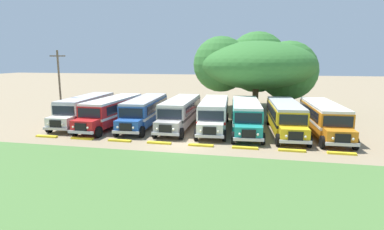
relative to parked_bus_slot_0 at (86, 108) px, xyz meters
name	(u,v)px	position (x,y,z in m)	size (l,w,h in m)	color
ground_plane	(181,143)	(12.08, -6.05, -1.58)	(220.00, 220.00, 0.00)	#937F60
foreground_grass_strip	(144,183)	(12.08, -14.53, -1.58)	(80.00, 11.73, 0.01)	#4C7538
parked_bus_slot_0	(86,108)	(0.00, 0.00, 0.00)	(3.23, 10.92, 2.82)	silver
parked_bus_slot_1	(112,111)	(3.47, -0.74, 0.00)	(2.94, 10.87, 2.82)	red
parked_bus_slot_2	(145,110)	(6.73, 0.02, 0.00)	(3.28, 10.93, 2.82)	#23519E
parked_bus_slot_3	(180,111)	(10.49, 0.15, 0.00)	(2.88, 10.86, 2.82)	#9E9993
parked_bus_slot_4	(214,113)	(13.94, 0.12, 0.00)	(3.35, 10.94, 2.82)	silver
parked_bus_slot_5	(246,115)	(17.06, -0.27, 0.00)	(3.41, 10.95, 2.82)	teal
parked_bus_slot_6	(285,116)	(20.68, -0.23, 0.00)	(3.25, 10.92, 2.82)	yellow
parked_bus_slot_7	(324,117)	(24.06, -0.22, 0.00)	(3.16, 10.90, 2.82)	orange
curb_wheelstop_0	(47,136)	(-0.07, -6.49, -1.51)	(2.00, 0.36, 0.15)	yellow
curb_wheelstop_1	(82,138)	(3.40, -6.49, -1.51)	(2.00, 0.36, 0.15)	yellow
curb_wheelstop_2	(120,141)	(6.88, -6.49, -1.51)	(2.00, 0.36, 0.15)	yellow
curb_wheelstop_3	(159,143)	(10.35, -6.49, -1.51)	(2.00, 0.36, 0.15)	yellow
curb_wheelstop_4	(201,145)	(13.82, -6.49, -1.51)	(2.00, 0.36, 0.15)	yellow
curb_wheelstop_5	(245,148)	(17.29, -6.49, -1.51)	(2.00, 0.36, 0.15)	yellow
curb_wheelstop_6	(292,150)	(20.76, -6.49, -1.51)	(2.00, 0.36, 0.15)	yellow
curb_wheelstop_7	(342,153)	(24.23, -6.49, -1.51)	(2.00, 0.36, 0.15)	yellow
broad_shade_tree	(258,65)	(17.93, 12.60, 4.40)	(16.04, 16.50, 10.58)	brown
utility_pole	(60,85)	(-2.68, -0.34, 2.53)	(1.80, 0.20, 7.73)	brown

